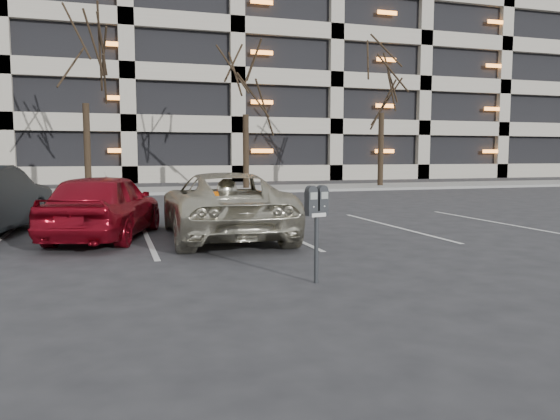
# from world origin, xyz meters

# --- Properties ---
(ground) EXTENTS (140.00, 140.00, 0.00)m
(ground) POSITION_xyz_m (0.00, 0.00, 0.00)
(ground) COLOR #28282B
(ground) RESTS_ON ground
(sidewalk) EXTENTS (80.00, 4.00, 0.12)m
(sidewalk) POSITION_xyz_m (0.00, 16.00, 0.06)
(sidewalk) COLOR gray
(sidewalk) RESTS_ON ground
(stall_lines) EXTENTS (16.90, 5.20, 0.00)m
(stall_lines) POSITION_xyz_m (-1.40, 2.30, 0.01)
(stall_lines) COLOR silver
(stall_lines) RESTS_ON ground
(parking_garage) EXTENTS (52.00, 20.00, 19.00)m
(parking_garage) POSITION_xyz_m (12.00, 33.84, 9.26)
(parking_garage) COLOR black
(parking_garage) RESTS_ON ground
(tree_b) EXTENTS (3.76, 3.76, 8.54)m
(tree_b) POSITION_xyz_m (-3.00, 16.00, 6.17)
(tree_b) COLOR black
(tree_b) RESTS_ON ground
(tree_c) EXTENTS (3.44, 3.44, 7.83)m
(tree_c) POSITION_xyz_m (4.00, 16.00, 5.65)
(tree_c) COLOR black
(tree_c) RESTS_ON ground
(tree_d) EXTENTS (3.68, 3.68, 8.35)m
(tree_d) POSITION_xyz_m (11.00, 16.00, 6.04)
(tree_d) COLOR black
(tree_d) RESTS_ON ground
(parking_meter) EXTENTS (0.34, 0.20, 1.25)m
(parking_meter) POSITION_xyz_m (0.47, -2.38, 0.96)
(parking_meter) COLOR black
(parking_meter) RESTS_ON ground
(suv_silver) EXTENTS (2.37, 4.84, 1.33)m
(suv_silver) POSITION_xyz_m (0.10, 1.91, 0.66)
(suv_silver) COLOR beige
(suv_silver) RESTS_ON ground
(car_red) EXTENTS (2.65, 4.21, 1.33)m
(car_red) POSITION_xyz_m (-2.21, 2.39, 0.67)
(car_red) COLOR maroon
(car_red) RESTS_ON ground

